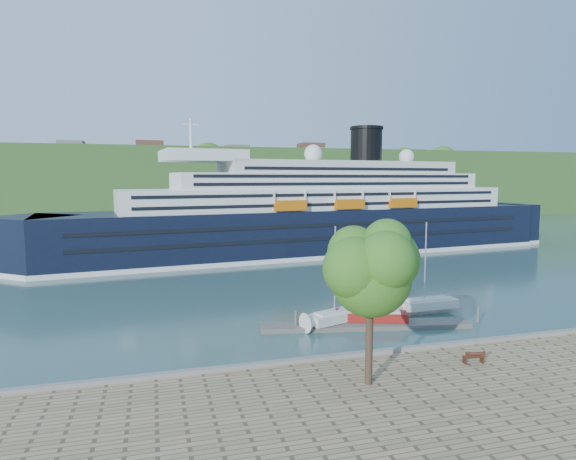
# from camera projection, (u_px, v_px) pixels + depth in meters

# --- Properties ---
(ground) EXTENTS (400.00, 400.00, 0.00)m
(ground) POSITION_uv_depth(u_px,v_px,m) (420.00, 361.00, 37.48)
(ground) COLOR #284746
(ground) RESTS_ON ground
(far_hillside) EXTENTS (400.00, 50.00, 24.00)m
(far_hillside) POSITION_uv_depth(u_px,v_px,m) (208.00, 184.00, 174.90)
(far_hillside) COLOR #325421
(far_hillside) RESTS_ON ground
(quay_coping) EXTENTS (220.00, 0.50, 0.30)m
(quay_coping) POSITION_uv_depth(u_px,v_px,m) (422.00, 347.00, 37.16)
(quay_coping) COLOR slate
(quay_coping) RESTS_ON promenade
(cruise_ship) EXTENTS (108.12, 27.57, 24.04)m
(cruise_ship) POSITION_uv_depth(u_px,v_px,m) (313.00, 189.00, 89.35)
(cruise_ship) COLOR black
(cruise_ship) RESTS_ON ground
(park_bench) EXTENTS (1.64, 0.87, 1.00)m
(park_bench) POSITION_uv_depth(u_px,v_px,m) (473.00, 356.00, 34.30)
(park_bench) COLOR #4B2215
(park_bench) RESTS_ON promenade
(promenade_tree) EXTENTS (6.94, 6.94, 11.49)m
(promenade_tree) POSITION_uv_depth(u_px,v_px,m) (370.00, 296.00, 30.31)
(promenade_tree) COLOR #2F5E18
(promenade_tree) RESTS_ON promenade
(floating_pontoon) EXTENTS (20.09, 6.16, 0.44)m
(floating_pontoon) POSITION_uv_depth(u_px,v_px,m) (366.00, 325.00, 45.70)
(floating_pontoon) COLOR #66625B
(floating_pontoon) RESTS_ON ground
(sailboat_white_near) EXTENTS (7.39, 4.24, 9.22)m
(sailboat_white_near) POSITION_uv_depth(u_px,v_px,m) (339.00, 279.00, 45.85)
(sailboat_white_near) COLOR silver
(sailboat_white_near) RESTS_ON ground
(sailboat_red) EXTENTS (6.99, 4.06, 8.72)m
(sailboat_red) POSITION_uv_depth(u_px,v_px,m) (376.00, 281.00, 46.00)
(sailboat_red) COLOR maroon
(sailboat_red) RESTS_ON ground
(sailboat_white_far) EXTENTS (7.15, 2.14, 9.18)m
(sailboat_white_far) POSITION_uv_depth(u_px,v_px,m) (429.00, 270.00, 50.30)
(sailboat_white_far) COLOR silver
(sailboat_white_far) RESTS_ON ground
(tender_launch) EXTENTS (8.23, 5.59, 2.16)m
(tender_launch) POSITION_uv_depth(u_px,v_px,m) (354.00, 267.00, 70.51)
(tender_launch) COLOR #C6640B
(tender_launch) RESTS_ON ground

